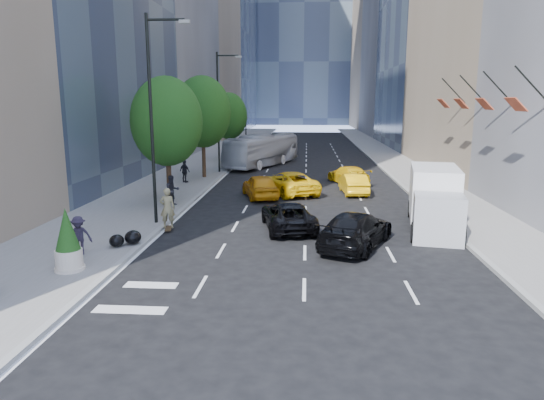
# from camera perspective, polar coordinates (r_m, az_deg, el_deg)

# --- Properties ---
(ground) EXTENTS (160.00, 160.00, 0.00)m
(ground) POSITION_cam_1_polar(r_m,az_deg,el_deg) (20.20, 1.03, -6.14)
(ground) COLOR black
(ground) RESTS_ON ground
(sidewalk_left) EXTENTS (6.00, 120.00, 0.15)m
(sidewalk_left) POSITION_cam_1_polar(r_m,az_deg,el_deg) (50.59, -7.39, 4.55)
(sidewalk_left) COLOR slate
(sidewalk_left) RESTS_ON ground
(sidewalk_right) EXTENTS (4.00, 120.00, 0.15)m
(sidewalk_right) POSITION_cam_1_polar(r_m,az_deg,el_deg) (50.40, 14.36, 4.26)
(sidewalk_right) COLOR slate
(sidewalk_right) RESTS_ON ground
(tower_right_far) EXTENTS (20.00, 24.00, 50.00)m
(tower_right_far) POSITION_cam_1_polar(r_m,az_deg,el_deg) (120.57, 14.98, 20.16)
(tower_right_far) COLOR #83725B
(tower_right_far) RESTS_ON ground
(lamp_near) EXTENTS (2.13, 0.22, 10.00)m
(lamp_near) POSITION_cam_1_polar(r_m,az_deg,el_deg) (24.35, -13.68, 10.46)
(lamp_near) COLOR black
(lamp_near) RESTS_ON sidewalk_left
(lamp_far) EXTENTS (2.13, 0.22, 10.00)m
(lamp_far) POSITION_cam_1_polar(r_m,az_deg,el_deg) (41.87, -6.13, 11.02)
(lamp_far) COLOR black
(lamp_far) RESTS_ON sidewalk_left
(tree_near) EXTENTS (4.20, 4.20, 7.46)m
(tree_near) POSITION_cam_1_polar(r_m,az_deg,el_deg) (29.41, -12.29, 9.00)
(tree_near) COLOR black
(tree_near) RESTS_ON sidewalk_left
(tree_mid) EXTENTS (4.50, 4.50, 7.99)m
(tree_mid) POSITION_cam_1_polar(r_m,az_deg,el_deg) (39.10, -8.18, 10.22)
(tree_mid) COLOR black
(tree_mid) RESTS_ON sidewalk_left
(tree_far) EXTENTS (3.90, 3.90, 6.92)m
(tree_far) POSITION_cam_1_polar(r_m,az_deg,el_deg) (51.90, -5.11, 9.82)
(tree_far) COLOR black
(tree_far) RESTS_ON sidewalk_left
(traffic_signal) EXTENTS (2.48, 0.53, 5.20)m
(traffic_signal) POSITION_cam_1_polar(r_m,az_deg,el_deg) (59.71, -3.10, 9.69)
(traffic_signal) COLOR black
(traffic_signal) RESTS_ON sidewalk_left
(facade_flags) EXTENTS (1.85, 13.30, 2.05)m
(facade_flags) POSITION_cam_1_polar(r_m,az_deg,el_deg) (30.77, 22.74, 10.75)
(facade_flags) COLOR black
(facade_flags) RESTS_ON ground
(skateboarder) EXTENTS (0.80, 0.61, 1.97)m
(skateboarder) POSITION_cam_1_polar(r_m,az_deg,el_deg) (23.75, -12.19, -1.25)
(skateboarder) COLOR #867D54
(skateboarder) RESTS_ON ground
(black_sedan_lincoln) EXTENTS (3.14, 5.18, 1.34)m
(black_sedan_lincoln) POSITION_cam_1_polar(r_m,az_deg,el_deg) (23.57, 1.90, -1.87)
(black_sedan_lincoln) COLOR black
(black_sedan_lincoln) RESTS_ON ground
(black_sedan_mercedes) EXTENTS (4.02, 5.63, 1.51)m
(black_sedan_mercedes) POSITION_cam_1_polar(r_m,az_deg,el_deg) (21.03, 9.82, -3.45)
(black_sedan_mercedes) COLOR black
(black_sedan_mercedes) RESTS_ON ground
(taxi_a) EXTENTS (3.03, 4.82, 1.53)m
(taxi_a) POSITION_cam_1_polar(r_m,az_deg,el_deg) (31.33, -1.40, 1.66)
(taxi_a) COLOR orange
(taxi_a) RESTS_ON ground
(taxi_b) EXTENTS (1.80, 4.29, 1.38)m
(taxi_b) POSITION_cam_1_polar(r_m,az_deg,el_deg) (33.16, 9.54, 1.92)
(taxi_b) COLOR #ECAC0C
(taxi_b) RESTS_ON ground
(taxi_c) EXTENTS (4.57, 6.01, 1.52)m
(taxi_c) POSITION_cam_1_polar(r_m,az_deg,el_deg) (32.69, 2.04, 2.06)
(taxi_c) COLOR yellow
(taxi_c) RESTS_ON ground
(taxi_d) EXTENTS (3.29, 5.05, 1.36)m
(taxi_d) POSITION_cam_1_polar(r_m,az_deg,el_deg) (37.10, 8.97, 2.94)
(taxi_d) COLOR #E6B10C
(taxi_d) RESTS_ON ground
(city_bus) EXTENTS (6.57, 11.04, 3.04)m
(city_bus) POSITION_cam_1_polar(r_m,az_deg,el_deg) (46.75, -1.12, 5.86)
(city_bus) COLOR silver
(city_bus) RESTS_ON ground
(box_truck) EXTENTS (3.25, 6.45, 2.94)m
(box_truck) POSITION_cam_1_polar(r_m,az_deg,el_deg) (24.75, 18.60, 0.13)
(box_truck) COLOR silver
(box_truck) RESTS_ON ground
(pedestrian_a) EXTENTS (1.08, 1.03, 1.76)m
(pedestrian_a) POSITION_cam_1_polar(r_m,az_deg,el_deg) (28.91, -11.67, 1.12)
(pedestrian_a) COLOR black
(pedestrian_a) RESTS_ON sidewalk_left
(pedestrian_b) EXTENTS (1.06, 0.89, 1.70)m
(pedestrian_b) POSITION_cam_1_polar(r_m,az_deg,el_deg) (36.92, -10.22, 3.35)
(pedestrian_b) COLOR black
(pedestrian_b) RESTS_ON sidewalk_left
(pedestrian_c) EXTENTS (1.10, 0.76, 1.57)m
(pedestrian_c) POSITION_cam_1_polar(r_m,az_deg,el_deg) (20.63, -21.77, -3.91)
(pedestrian_c) COLOR #241D2C
(pedestrian_c) RESTS_ON sidewalk_left
(planter_shrub) EXTENTS (0.96, 0.96, 2.29)m
(planter_shrub) POSITION_cam_1_polar(r_m,az_deg,el_deg) (18.85, -22.92, -4.44)
(planter_shrub) COLOR beige
(planter_shrub) RESTS_ON sidewalk_left
(garbage_bags) EXTENTS (1.20, 1.15, 0.59)m
(garbage_bags) POSITION_cam_1_polar(r_m,az_deg,el_deg) (21.46, -16.75, -4.37)
(garbage_bags) COLOR black
(garbage_bags) RESTS_ON sidewalk_left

